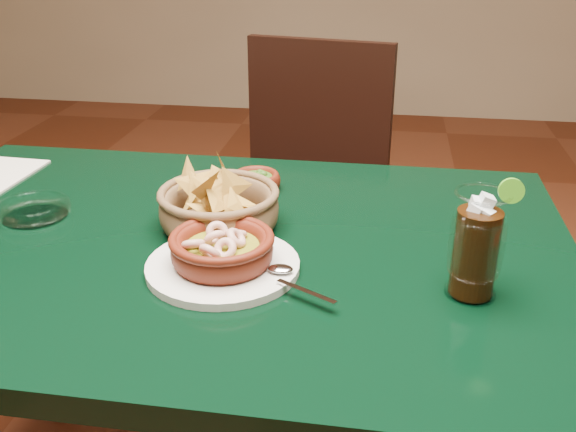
# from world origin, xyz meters

# --- Properties ---
(dining_table) EXTENTS (1.20, 0.80, 0.75)m
(dining_table) POSITION_xyz_m (0.00, 0.00, 0.65)
(dining_table) COLOR black
(dining_table) RESTS_ON ground
(dining_chair) EXTENTS (0.51, 0.51, 0.94)m
(dining_chair) POSITION_xyz_m (0.07, 0.71, 0.52)
(dining_chair) COLOR black
(dining_chair) RESTS_ON ground
(shrimp_plate) EXTENTS (0.30, 0.23, 0.07)m
(shrimp_plate) POSITION_xyz_m (0.05, -0.10, 0.78)
(shrimp_plate) COLOR silver
(shrimp_plate) RESTS_ON dining_table
(chip_basket) EXTENTS (0.24, 0.24, 0.15)m
(chip_basket) POSITION_xyz_m (0.01, 0.05, 0.79)
(chip_basket) COLOR brown
(chip_basket) RESTS_ON dining_table
(guacamole_ramekin) EXTENTS (0.11, 0.11, 0.04)m
(guacamole_ramekin) POSITION_xyz_m (0.04, 0.22, 0.77)
(guacamole_ramekin) COLOR #4B150A
(guacamole_ramekin) RESTS_ON dining_table
(cola_drink) EXTENTS (0.15, 0.15, 0.18)m
(cola_drink) POSITION_xyz_m (0.41, -0.11, 0.83)
(cola_drink) COLOR white
(cola_drink) RESTS_ON dining_table
(glass_ashtray) EXTENTS (0.13, 0.13, 0.03)m
(glass_ashtray) POSITION_xyz_m (-0.32, 0.04, 0.76)
(glass_ashtray) COLOR white
(glass_ashtray) RESTS_ON dining_table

